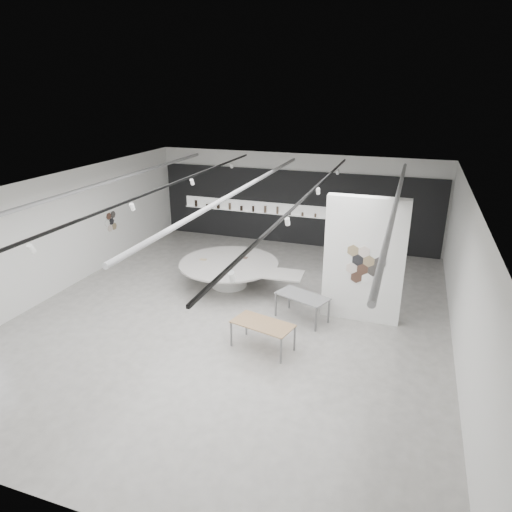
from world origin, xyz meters
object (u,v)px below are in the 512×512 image
(partition_column, at_px, (364,260))
(sample_table_stone, at_px, (302,298))
(display_island, at_px, (231,271))
(kitchen_counter, at_px, (365,243))
(sample_table_wood, at_px, (263,325))

(partition_column, bearing_deg, sample_table_stone, -158.17)
(display_island, xyz_separation_m, kitchen_counter, (3.90, 4.65, -0.07))
(display_island, distance_m, sample_table_stone, 3.20)
(partition_column, relative_size, kitchen_counter, 2.07)
(partition_column, height_order, sample_table_wood, partition_column)
(partition_column, xyz_separation_m, sample_table_wood, (-2.14, -2.47, -1.13))
(display_island, bearing_deg, sample_table_wood, -59.55)
(sample_table_wood, relative_size, kitchen_counter, 0.97)
(display_island, bearing_deg, kitchen_counter, 46.81)
(partition_column, height_order, sample_table_stone, partition_column)
(partition_column, relative_size, sample_table_stone, 2.18)
(display_island, bearing_deg, sample_table_stone, -31.56)
(sample_table_wood, distance_m, kitchen_counter, 8.19)
(partition_column, height_order, display_island, partition_column)
(partition_column, distance_m, kitchen_counter, 5.72)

